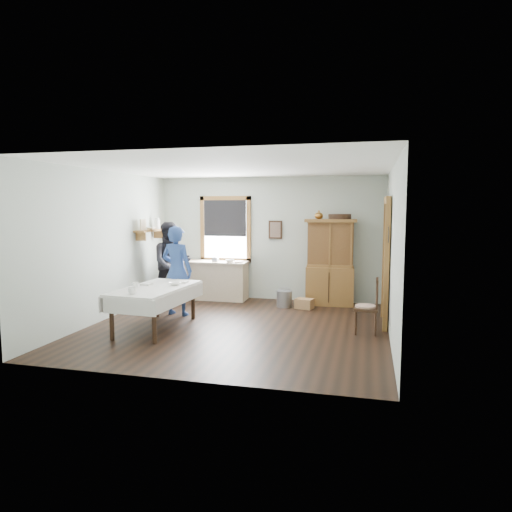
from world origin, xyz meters
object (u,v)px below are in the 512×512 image
dining_table (156,308)px  figure_dark (171,266)px  spindle_chair (366,306)px  woman_blue (177,274)px  pail (284,299)px  wicker_basket (304,304)px  china_hutch (330,262)px  work_counter (215,280)px

dining_table → figure_dark: figure_dark is taller
spindle_chair → woman_blue: bearing=175.3°
pail → figure_dark: 2.49m
wicker_basket → dining_table: bearing=-136.0°
china_hutch → wicker_basket: (-0.46, -0.50, -0.80)m
woman_blue → work_counter: bearing=-89.4°
spindle_chair → figure_dark: 4.30m
china_hutch → woman_blue: china_hutch is taller
work_counter → dining_table: size_ratio=0.84×
china_hutch → pail: size_ratio=5.36×
wicker_basket → woman_blue: woman_blue is taller
dining_table → woman_blue: woman_blue is taller
work_counter → wicker_basket: (2.08, -0.48, -0.33)m
woman_blue → figure_dark: (-0.55, 0.96, 0.02)m
china_hutch → dining_table: size_ratio=1.01×
china_hutch → work_counter: bearing=177.6°
woman_blue → pail: bearing=-139.9°
woman_blue → figure_dark: size_ratio=0.98×
china_hutch → wicker_basket: size_ratio=5.24×
pail → figure_dark: bearing=-174.8°
work_counter → spindle_chair: spindle_chair is taller
work_counter → dining_table: 2.62m
work_counter → china_hutch: bearing=-0.1°
work_counter → figure_dark: size_ratio=0.93×
china_hutch → figure_dark: bearing=-171.6°
work_counter → china_hutch: size_ratio=0.83×
china_hutch → spindle_chair: 2.25m
pail → wicker_basket: (0.42, -0.06, -0.07)m
wicker_basket → woman_blue: 2.62m
wicker_basket → china_hutch: bearing=47.4°
work_counter → wicker_basket: work_counter is taller
spindle_chair → woman_blue: size_ratio=0.58×
work_counter → woman_blue: bearing=-97.4°
spindle_chair → wicker_basket: spindle_chair is taller
woman_blue → figure_dark: bearing=-52.7°
pail → woman_blue: 2.28m
dining_table → wicker_basket: dining_table is taller
work_counter → figure_dark: figure_dark is taller
work_counter → pail: work_counter is taller
work_counter → figure_dark: 1.05m
work_counter → pail: bearing=-14.7°
spindle_chair → pail: bearing=137.8°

